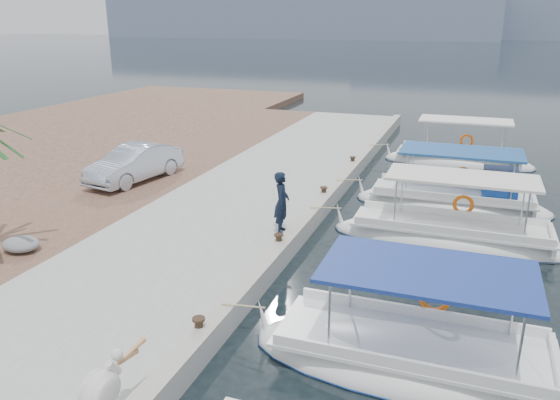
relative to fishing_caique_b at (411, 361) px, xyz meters
The scene contains 13 objects.
ground 4.71m from the fishing_caique_b, 147.90° to the left, with size 400.00×400.00×0.00m, color black.
concrete_quay 10.25m from the fishing_caique_b, 132.97° to the left, with size 6.00×40.00×0.50m, color #A3A39D.
quay_curb 8.61m from the fishing_caique_b, 119.30° to the left, with size 0.44×40.00×0.12m, color #ABA597.
cobblestone_strip 14.14m from the fishing_caique_b, 147.96° to the left, with size 4.00×40.00×0.50m, color brown.
fishing_caique_b is the anchor object (origin of this frame).
fishing_caique_c 7.09m from the fishing_caique_b, 87.07° to the left, with size 7.53×2.11×2.83m.
fishing_caique_d 10.67m from the fishing_caique_b, 88.27° to the left, with size 7.23×2.42×2.83m.
fishing_caique_e 17.48m from the fishing_caique_b, 89.46° to the left, with size 7.14×2.16×2.83m.
mooring_bollards 5.93m from the fishing_caique_b, 137.32° to the left, with size 0.28×20.28×0.33m.
pelican 6.06m from the fishing_caique_b, 139.94° to the right, with size 0.66×1.43×1.10m.
fisherman 6.90m from the fishing_caique_b, 132.72° to the left, with size 0.71×0.46×1.94m, color black.
parked_car 14.76m from the fishing_caique_b, 145.53° to the left, with size 1.54×4.40×1.45m, color #ADB5C5.
tarp_bundle 11.20m from the fishing_caique_b, behind, with size 1.10×0.90×0.40m, color gray.
Camera 1 is at (4.67, -12.44, 6.82)m, focal length 35.00 mm.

